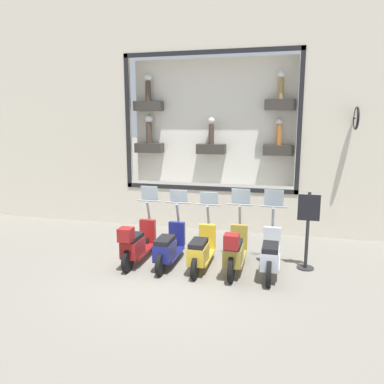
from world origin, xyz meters
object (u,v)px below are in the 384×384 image
scooter_yellow_2 (201,250)px  shop_sign_post (308,228)px  scooter_navy_3 (169,247)px  scooter_olive_1 (235,250)px  scooter_red_4 (137,243)px  scooter_silver_0 (270,254)px

scooter_yellow_2 → shop_sign_post: size_ratio=1.07×
shop_sign_post → scooter_navy_3: bearing=100.3°
scooter_olive_1 → scooter_navy_3: (0.05, 1.45, -0.07)m
scooter_yellow_2 → scooter_red_4: size_ratio=1.00×
scooter_navy_3 → shop_sign_post: (0.53, -2.91, 0.49)m
scooter_red_4 → shop_sign_post: shop_sign_post is taller
scooter_olive_1 → scooter_navy_3: bearing=88.0°
scooter_olive_1 → scooter_red_4: (-0.01, 2.18, -0.02)m
scooter_olive_1 → shop_sign_post: size_ratio=1.08×
scooter_silver_0 → shop_sign_post: size_ratio=1.08×
scooter_yellow_2 → scooter_silver_0: bearing=-89.6°
scooter_silver_0 → scooter_olive_1: (-0.06, 0.73, 0.04)m
shop_sign_post → scooter_silver_0: bearing=125.5°
scooter_navy_3 → shop_sign_post: size_ratio=1.07×
scooter_silver_0 → shop_sign_post: bearing=-54.5°
scooter_silver_0 → scooter_navy_3: scooter_silver_0 is taller
scooter_olive_1 → scooter_yellow_2: 0.73m
scooter_silver_0 → scooter_olive_1: scooter_silver_0 is taller
scooter_olive_1 → shop_sign_post: 1.62m
scooter_navy_3 → shop_sign_post: bearing=-79.7°
scooter_silver_0 → scooter_navy_3: (-0.01, 2.18, -0.02)m
scooter_olive_1 → shop_sign_post: shop_sign_post is taller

